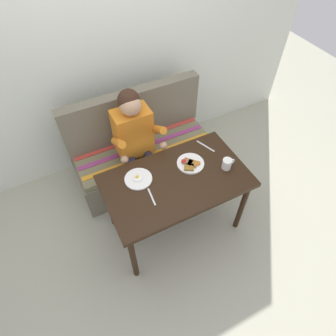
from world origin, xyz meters
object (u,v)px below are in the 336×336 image
object	(u,v)px
coffee_mug	(227,164)
person	(136,138)
plate_eggs	(138,179)
fork	(152,197)
table	(176,186)
plate_breakfast	(190,164)
knife	(205,146)
couch	(142,153)

from	to	relation	value
coffee_mug	person	bearing A→B (deg)	129.64
plate_eggs	fork	world-z (taller)	plate_eggs
fork	person	bearing A→B (deg)	83.02
person	fork	distance (m)	0.67
table	plate_eggs	xyz separation A→B (m)	(-0.28, 0.14, 0.09)
plate_breakfast	knife	world-z (taller)	plate_breakfast
plate_eggs	knife	distance (m)	0.70
fork	coffee_mug	bearing A→B (deg)	4.48
couch	plate_eggs	world-z (taller)	couch
plate_breakfast	couch	bearing A→B (deg)	105.23
person	knife	size ratio (longest dim) A/B	6.06
plate_breakfast	knife	distance (m)	0.27
coffee_mug	knife	bearing A→B (deg)	95.05
person	couch	bearing A→B (deg)	58.06
plate_breakfast	fork	world-z (taller)	plate_breakfast
plate_breakfast	fork	xyz separation A→B (m)	(-0.44, -0.16, -0.01)
person	plate_eggs	size ratio (longest dim) A/B	5.30
person	coffee_mug	distance (m)	0.86
couch	person	size ratio (longest dim) A/B	1.19
couch	knife	distance (m)	0.80
table	knife	distance (m)	0.48
table	fork	world-z (taller)	fork
table	person	distance (m)	0.61
couch	knife	xyz separation A→B (m)	(0.42, -0.55, 0.40)
plate_breakfast	plate_eggs	xyz separation A→B (m)	(-0.46, 0.05, -0.01)
table	coffee_mug	world-z (taller)	coffee_mug
coffee_mug	knife	size ratio (longest dim) A/B	0.59
person	coffee_mug	world-z (taller)	person
plate_breakfast	coffee_mug	xyz separation A→B (m)	(0.26, -0.17, 0.04)
plate_eggs	coffee_mug	size ratio (longest dim) A/B	1.94
table	plate_eggs	distance (m)	0.32
plate_eggs	plate_breakfast	bearing A→B (deg)	-6.38
table	knife	bearing A→B (deg)	27.77
plate_breakfast	plate_eggs	bearing A→B (deg)	173.62
knife	plate_eggs	bearing A→B (deg)	165.53
coffee_mug	fork	world-z (taller)	coffee_mug
table	couch	distance (m)	0.83
knife	plate_breakfast	bearing A→B (deg)	-171.85
table	plate_breakfast	xyz separation A→B (m)	(0.18, 0.09, 0.10)
coffee_mug	couch	bearing A→B (deg)	117.76
knife	couch	bearing A→B (deg)	106.50
couch	coffee_mug	xyz separation A→B (m)	(0.44, -0.84, 0.45)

